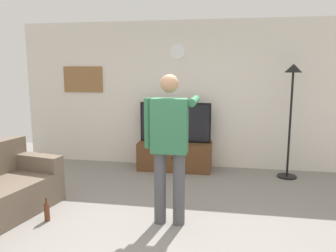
{
  "coord_description": "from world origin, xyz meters",
  "views": [
    {
      "loc": [
        0.73,
        -3.25,
        1.82
      ],
      "look_at": [
        -0.05,
        1.2,
        1.05
      ],
      "focal_mm": 35.57,
      "sensor_mm": 36.0,
      "label": 1
    }
  ],
  "objects_px": {
    "framed_picture": "(83,79)",
    "tv_stand": "(175,156)",
    "person_standing_nearer_lamp": "(170,141)",
    "beverage_bottle": "(47,212)",
    "wall_clock": "(178,52)",
    "floor_lamp": "(292,97)",
    "television": "(175,122)"
  },
  "relations": [
    {
      "from": "beverage_bottle",
      "to": "floor_lamp",
      "type": "bearing_deg",
      "value": 35.22
    },
    {
      "from": "wall_clock",
      "to": "floor_lamp",
      "type": "height_order",
      "value": "wall_clock"
    },
    {
      "from": "person_standing_nearer_lamp",
      "to": "tv_stand",
      "type": "bearing_deg",
      "value": 97.13
    },
    {
      "from": "person_standing_nearer_lamp",
      "to": "beverage_bottle",
      "type": "relative_size",
      "value": 6.03
    },
    {
      "from": "tv_stand",
      "to": "television",
      "type": "distance_m",
      "value": 0.62
    },
    {
      "from": "beverage_bottle",
      "to": "wall_clock",
      "type": "bearing_deg",
      "value": 65.5
    },
    {
      "from": "framed_picture",
      "to": "person_standing_nearer_lamp",
      "type": "xyz_separation_m",
      "value": [
        2.12,
        -2.45,
        -0.62
      ]
    },
    {
      "from": "television",
      "to": "person_standing_nearer_lamp",
      "type": "distance_m",
      "value": 2.22
    },
    {
      "from": "person_standing_nearer_lamp",
      "to": "floor_lamp",
      "type": "bearing_deg",
      "value": 50.18
    },
    {
      "from": "framed_picture",
      "to": "person_standing_nearer_lamp",
      "type": "bearing_deg",
      "value": -49.03
    },
    {
      "from": "tv_stand",
      "to": "television",
      "type": "xyz_separation_m",
      "value": [
        0.0,
        0.05,
        0.62
      ]
    },
    {
      "from": "beverage_bottle",
      "to": "person_standing_nearer_lamp",
      "type": "bearing_deg",
      "value": 8.05
    },
    {
      "from": "television",
      "to": "framed_picture",
      "type": "xyz_separation_m",
      "value": [
        -1.85,
        0.25,
        0.76
      ]
    },
    {
      "from": "framed_picture",
      "to": "beverage_bottle",
      "type": "bearing_deg",
      "value": -76.31
    },
    {
      "from": "wall_clock",
      "to": "beverage_bottle",
      "type": "distance_m",
      "value": 3.55
    },
    {
      "from": "framed_picture",
      "to": "beverage_bottle",
      "type": "distance_m",
      "value": 3.12
    },
    {
      "from": "television",
      "to": "framed_picture",
      "type": "bearing_deg",
      "value": 172.36
    },
    {
      "from": "television",
      "to": "beverage_bottle",
      "type": "height_order",
      "value": "television"
    },
    {
      "from": "floor_lamp",
      "to": "framed_picture",
      "type": "bearing_deg",
      "value": 173.72
    },
    {
      "from": "framed_picture",
      "to": "wall_clock",
      "type": "bearing_deg",
      "value": -0.15
    },
    {
      "from": "tv_stand",
      "to": "framed_picture",
      "type": "bearing_deg",
      "value": 170.96
    },
    {
      "from": "framed_picture",
      "to": "tv_stand",
      "type": "bearing_deg",
      "value": -9.04
    },
    {
      "from": "tv_stand",
      "to": "framed_picture",
      "type": "height_order",
      "value": "framed_picture"
    },
    {
      "from": "framed_picture",
      "to": "person_standing_nearer_lamp",
      "type": "relative_size",
      "value": 0.45
    },
    {
      "from": "tv_stand",
      "to": "framed_picture",
      "type": "relative_size",
      "value": 1.68
    },
    {
      "from": "television",
      "to": "floor_lamp",
      "type": "xyz_separation_m",
      "value": [
        1.96,
        -0.17,
        0.5
      ]
    },
    {
      "from": "television",
      "to": "person_standing_nearer_lamp",
      "type": "xyz_separation_m",
      "value": [
        0.27,
        -2.2,
        0.14
      ]
    },
    {
      "from": "tv_stand",
      "to": "floor_lamp",
      "type": "distance_m",
      "value": 2.26
    },
    {
      "from": "wall_clock",
      "to": "beverage_bottle",
      "type": "height_order",
      "value": "wall_clock"
    },
    {
      "from": "floor_lamp",
      "to": "person_standing_nearer_lamp",
      "type": "distance_m",
      "value": 2.66
    },
    {
      "from": "framed_picture",
      "to": "beverage_bottle",
      "type": "height_order",
      "value": "framed_picture"
    },
    {
      "from": "television",
      "to": "person_standing_nearer_lamp",
      "type": "height_order",
      "value": "person_standing_nearer_lamp"
    }
  ]
}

